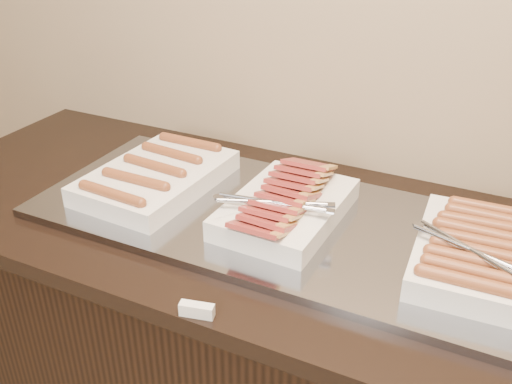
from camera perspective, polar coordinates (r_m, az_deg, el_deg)
counter at (r=1.61m, az=3.34°, el=-17.23°), size 2.06×0.76×0.90m
warming_tray at (r=1.32m, az=3.04°, el=-2.99°), size 1.20×0.50×0.02m
dish_left at (r=1.46m, az=-9.91°, el=1.57°), size 0.28×0.40×0.07m
dish_center at (r=1.30m, az=2.97°, el=-1.35°), size 0.27×0.36×0.10m
dish_right at (r=1.22m, az=21.15°, el=-5.61°), size 0.27×0.36×0.08m
label_holder at (r=1.07m, az=-5.93°, el=-11.65°), size 0.07×0.03×0.03m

